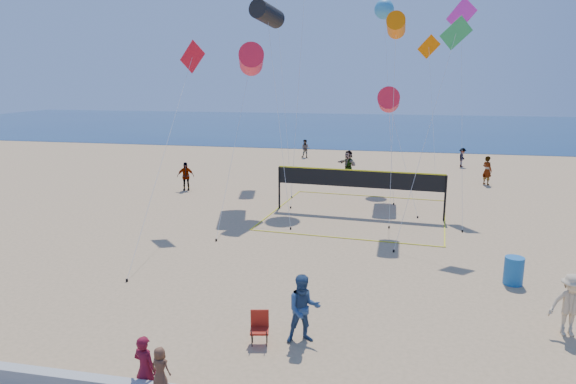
% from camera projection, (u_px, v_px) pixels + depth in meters
% --- Properties ---
extents(ground, '(120.00, 120.00, 0.00)m').
position_uv_depth(ground, '(250.00, 345.00, 13.32)').
color(ground, tan).
rests_on(ground, ground).
extents(ocean, '(140.00, 50.00, 0.03)m').
position_uv_depth(ocean, '(370.00, 126.00, 72.55)').
color(ocean, navy).
rests_on(ocean, ground).
extents(woman, '(0.62, 0.49, 1.51)m').
position_uv_depth(woman, '(145.00, 369.00, 10.88)').
color(woman, maroon).
rests_on(woman, ground).
extents(toddler, '(0.48, 0.36, 0.88)m').
position_uv_depth(toddler, '(160.00, 368.00, 10.40)').
color(toddler, brown).
rests_on(toddler, seawall).
extents(bystander_a, '(1.08, 0.96, 1.84)m').
position_uv_depth(bystander_a, '(304.00, 309.00, 13.31)').
color(bystander_a, navy).
rests_on(bystander_a, ground).
extents(bystander_b, '(1.17, 0.74, 1.74)m').
position_uv_depth(bystander_b, '(571.00, 305.00, 13.66)').
color(bystander_b, '#CEB389').
rests_on(bystander_b, ground).
extents(far_person_0, '(1.11, 0.77, 1.75)m').
position_uv_depth(far_person_0, '(186.00, 176.00, 31.42)').
color(far_person_0, gray).
rests_on(far_person_0, ground).
extents(far_person_1, '(1.67, 1.66, 1.92)m').
position_uv_depth(far_person_1, '(348.00, 164.00, 35.22)').
color(far_person_1, gray).
rests_on(far_person_1, ground).
extents(far_person_2, '(0.79, 0.81, 1.87)m').
position_uv_depth(far_person_2, '(487.00, 170.00, 33.03)').
color(far_person_2, gray).
rests_on(far_person_2, ground).
extents(far_person_3, '(0.81, 0.66, 1.57)m').
position_uv_depth(far_person_3, '(305.00, 149.00, 44.23)').
color(far_person_3, gray).
rests_on(far_person_3, ground).
extents(far_person_4, '(0.83, 1.08, 1.48)m').
position_uv_depth(far_person_4, '(462.00, 158.00, 39.66)').
color(far_person_4, gray).
rests_on(far_person_4, ground).
extents(camp_chair, '(0.56, 0.66, 0.98)m').
position_uv_depth(camp_chair, '(260.00, 326.00, 13.32)').
color(camp_chair, '#9E1E12').
rests_on(camp_chair, ground).
extents(trash_barrel, '(0.65, 0.65, 0.95)m').
position_uv_depth(trash_barrel, '(514.00, 271.00, 17.15)').
color(trash_barrel, '#195FA5').
rests_on(trash_barrel, ground).
extents(volleyball_net, '(9.27, 9.13, 2.29)m').
position_uv_depth(volleyball_net, '(359.00, 184.00, 25.73)').
color(volleyball_net, black).
rests_on(volleyball_net, ground).
extents(kite_0, '(2.12, 9.39, 8.57)m').
position_uv_depth(kite_0, '(251.00, 60.00, 27.51)').
color(kite_0, red).
rests_on(kite_0, ground).
extents(kite_1, '(3.13, 6.63, 10.68)m').
position_uv_depth(kite_1, '(267.00, 14.00, 26.81)').
color(kite_1, black).
rests_on(kite_1, ground).
extents(kite_2, '(0.88, 3.18, 9.70)m').
position_uv_depth(kite_2, '(396.00, 26.00, 23.68)').
color(kite_2, '#EF6A01').
rests_on(kite_2, ground).
extents(kite_3, '(1.47, 8.64, 8.49)m').
position_uv_depth(kite_3, '(189.00, 68.00, 23.43)').
color(kite_3, red).
rests_on(kite_3, ground).
extents(kite_4, '(2.85, 3.40, 9.27)m').
position_uv_depth(kite_4, '(452.00, 48.00, 21.08)').
color(kite_4, green).
rests_on(kite_4, ground).
extents(kite_5, '(1.45, 6.61, 10.84)m').
position_uv_depth(kite_5, '(461.00, 25.00, 26.46)').
color(kite_5, '#D427C1').
rests_on(kite_5, ground).
extents(kite_7, '(1.87, 7.98, 11.67)m').
position_uv_depth(kite_7, '(384.00, 9.00, 32.72)').
color(kite_7, '#328CC2').
rests_on(kite_7, ground).
extents(kite_9, '(1.60, 6.47, 9.80)m').
position_uv_depth(kite_9, '(429.00, 53.00, 36.53)').
color(kite_9, '#EF6A01').
rests_on(kite_9, ground).
extents(kite_10, '(2.34, 5.60, 6.34)m').
position_uv_depth(kite_10, '(389.00, 100.00, 28.42)').
color(kite_10, red).
rests_on(kite_10, ground).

